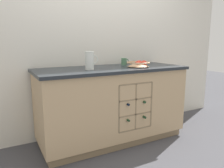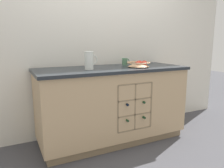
% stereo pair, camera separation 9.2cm
% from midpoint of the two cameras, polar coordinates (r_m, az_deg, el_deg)
% --- Properties ---
extents(ground_plane, '(14.00, 14.00, 0.00)m').
position_cam_midpoint_polar(ground_plane, '(2.91, -0.94, -14.12)').
color(ground_plane, '#424247').
extents(back_wall, '(4.40, 0.06, 2.55)m').
position_cam_midpoint_polar(back_wall, '(3.01, -4.66, 11.67)').
color(back_wall, silver).
rests_on(back_wall, ground_plane).
extents(kitchen_island, '(1.84, 0.74, 0.93)m').
position_cam_midpoint_polar(kitchen_island, '(2.75, -0.91, -5.21)').
color(kitchen_island, '#8B7354').
rests_on(kitchen_island, ground_plane).
extents(fruit_bowl, '(0.29, 0.29, 0.08)m').
position_cam_midpoint_polar(fruit_bowl, '(2.72, 6.00, 5.29)').
color(fruit_bowl, tan).
rests_on(fruit_bowl, kitchen_island).
extents(white_pitcher, '(0.16, 0.10, 0.20)m').
position_cam_midpoint_polar(white_pitcher, '(2.45, -6.92, 6.19)').
color(white_pitcher, silver).
rests_on(white_pitcher, kitchen_island).
extents(ceramic_mug, '(0.11, 0.07, 0.09)m').
position_cam_midpoint_polar(ceramic_mug, '(2.97, 2.31, 5.90)').
color(ceramic_mug, '#4C7A56').
rests_on(ceramic_mug, kitchen_island).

